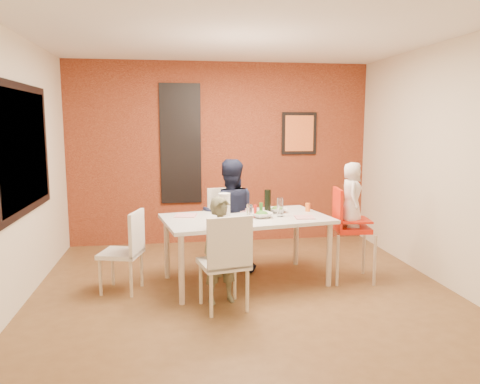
{
  "coord_description": "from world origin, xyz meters",
  "views": [
    {
      "loc": [
        -0.76,
        -4.76,
        1.81
      ],
      "look_at": [
        0.0,
        0.3,
        1.05
      ],
      "focal_mm": 35.0,
      "sensor_mm": 36.0,
      "label": 1
    }
  ],
  "objects": [
    {
      "name": "dining_table",
      "position": [
        0.07,
        0.33,
        0.69
      ],
      "size": [
        1.97,
        1.32,
        0.76
      ],
      "rotation": [
        0.0,
        0.0,
        0.18
      ],
      "color": "silver",
      "rests_on": "ground"
    },
    {
      "name": "art_print_canvas",
      "position": [
        1.2,
        2.19,
        1.65
      ],
      "size": [
        0.44,
        0.01,
        0.54
      ],
      "primitive_type": "cube",
      "color": "orange",
      "rests_on": "wall_back"
    },
    {
      "name": "ceiling",
      "position": [
        0.0,
        0.0,
        2.7
      ],
      "size": [
        4.5,
        4.5,
        0.02
      ],
      "primitive_type": "cube",
      "color": "white",
      "rests_on": "wall_back"
    },
    {
      "name": "art_print_frame",
      "position": [
        1.2,
        2.21,
        1.65
      ],
      "size": [
        0.54,
        0.03,
        0.64
      ],
      "primitive_type": "cube",
      "color": "black",
      "rests_on": "wall_back"
    },
    {
      "name": "paper_towel_roll",
      "position": [
        -0.19,
        0.21,
        0.91
      ],
      "size": [
        0.13,
        0.13,
        0.29
      ],
      "primitive_type": "cylinder",
      "color": "white",
      "rests_on": "dining_table"
    },
    {
      "name": "picture_window_pane",
      "position": [
        -2.21,
        0.2,
        1.55
      ],
      "size": [
        0.02,
        1.55,
        1.15
      ],
      "primitive_type": "cube",
      "color": "black",
      "rests_on": "wall_left"
    },
    {
      "name": "wine_glass_b",
      "position": [
        0.46,
        0.3,
        0.87
      ],
      "size": [
        0.07,
        0.07,
        0.21
      ],
      "primitive_type": "cylinder",
      "color": "silver",
      "rests_on": "dining_table"
    },
    {
      "name": "salad_bowl_a",
      "position": [
        0.24,
        0.28,
        0.79
      ],
      "size": [
        0.3,
        0.3,
        0.06
      ],
      "primitive_type": "imported",
      "rotation": [
        0.0,
        0.0,
        0.34
      ],
      "color": "white",
      "rests_on": "dining_table"
    },
    {
      "name": "glassblock_surround",
      "position": [
        -0.6,
        2.21,
        1.5
      ],
      "size": [
        0.6,
        0.03,
        1.76
      ],
      "primitive_type": "cube",
      "color": "black",
      "rests_on": "wall_back"
    },
    {
      "name": "plate_near_right",
      "position": [
        0.71,
        0.19,
        0.77
      ],
      "size": [
        0.23,
        0.23,
        0.01
      ],
      "primitive_type": "cube",
      "rotation": [
        0.0,
        0.0,
        -0.1
      ],
      "color": "silver",
      "rests_on": "dining_table"
    },
    {
      "name": "glassblock_strip",
      "position": [
        -0.6,
        2.21,
        1.5
      ],
      "size": [
        0.55,
        0.03,
        1.7
      ],
      "primitive_type": "cube",
      "color": "silver",
      "rests_on": "wall_back"
    },
    {
      "name": "wine_glass_a",
      "position": [
        0.08,
        0.12,
        0.85
      ],
      "size": [
        0.06,
        0.06,
        0.18
      ],
      "primitive_type": "cylinder",
      "color": "white",
      "rests_on": "dining_table"
    },
    {
      "name": "sippy_cup",
      "position": [
        0.86,
        0.55,
        0.81
      ],
      "size": [
        0.06,
        0.06,
        0.1
      ],
      "primitive_type": "cylinder",
      "color": "orange",
      "rests_on": "dining_table"
    },
    {
      "name": "ground",
      "position": [
        0.0,
        0.0,
        0.0
      ],
      "size": [
        4.5,
        4.5,
        0.0
      ],
      "primitive_type": "plane",
      "color": "brown",
      "rests_on": "ground"
    },
    {
      "name": "chair_near",
      "position": [
        -0.25,
        -0.47,
        0.53
      ],
      "size": [
        0.52,
        0.52,
        0.95
      ],
      "rotation": [
        0.0,
        0.0,
        3.35
      ],
      "color": "silver",
      "rests_on": "ground"
    },
    {
      "name": "condiment_brown",
      "position": [
        0.11,
        0.4,
        0.83
      ],
      "size": [
        0.03,
        0.03,
        0.13
      ],
      "primitive_type": "cylinder",
      "color": "brown",
      "rests_on": "dining_table"
    },
    {
      "name": "condiment_green",
      "position": [
        0.25,
        0.36,
        0.84
      ],
      "size": [
        0.04,
        0.04,
        0.15
      ],
      "primitive_type": "cylinder",
      "color": "#327828",
      "rests_on": "dining_table"
    },
    {
      "name": "condiment_red",
      "position": [
        0.17,
        0.3,
        0.83
      ],
      "size": [
        0.04,
        0.04,
        0.14
      ],
      "primitive_type": "cylinder",
      "color": "red",
      "rests_on": "dining_table"
    },
    {
      "name": "brick_accent_wall",
      "position": [
        0.0,
        2.23,
        1.35
      ],
      "size": [
        4.5,
        0.02,
        2.7
      ],
      "primitive_type": "cube",
      "color": "maroon",
      "rests_on": "ground"
    },
    {
      "name": "plate_far_left",
      "position": [
        -0.6,
        0.49,
        0.77
      ],
      "size": [
        0.28,
        0.28,
        0.01
      ],
      "primitive_type": "cube",
      "rotation": [
        0.0,
        0.0,
        -0.21
      ],
      "color": "white",
      "rests_on": "dining_table"
    },
    {
      "name": "high_chair",
      "position": [
        1.24,
        0.23,
        0.65
      ],
      "size": [
        0.5,
        0.5,
        1.07
      ],
      "rotation": [
        0.0,
        0.0,
        1.45
      ],
      "color": "red",
      "rests_on": "ground"
    },
    {
      "name": "toddler",
      "position": [
        1.27,
        0.23,
        1.0
      ],
      "size": [
        0.33,
        0.41,
        0.74
      ],
      "primitive_type": "imported",
      "rotation": [
        0.0,
        0.0,
        1.27
      ],
      "color": "silver",
      "rests_on": "high_chair"
    },
    {
      "name": "salad_bowl_b",
      "position": [
        0.49,
        0.55,
        0.79
      ],
      "size": [
        0.26,
        0.26,
        0.05
      ],
      "primitive_type": "imported",
      "rotation": [
        0.0,
        0.0,
        0.21
      ],
      "color": "silver",
      "rests_on": "dining_table"
    },
    {
      "name": "chair_left",
      "position": [
        -1.23,
        0.23,
        0.49
      ],
      "size": [
        0.5,
        0.5,
        0.88
      ],
      "rotation": [
        0.0,
        0.0,
        4.44
      ],
      "color": "silver",
      "rests_on": "ground"
    },
    {
      "name": "chair_far",
      "position": [
        -0.06,
        1.03,
        0.55
      ],
      "size": [
        0.48,
        0.48,
        0.98
      ],
      "rotation": [
        0.0,
        0.0,
        0.07
      ],
      "color": "white",
      "rests_on": "ground"
    },
    {
      "name": "wall_front",
      "position": [
        0.0,
        -2.25,
        1.35
      ],
      "size": [
        4.5,
        0.02,
        2.7
      ],
      "primitive_type": "cube",
      "color": "beige",
      "rests_on": "ground"
    },
    {
      "name": "wall_back",
      "position": [
        0.0,
        2.25,
        1.35
      ],
      "size": [
        4.5,
        0.02,
        2.7
      ],
      "primitive_type": "cube",
      "color": "beige",
      "rests_on": "ground"
    },
    {
      "name": "wall_left",
      "position": [
        -2.25,
        0.0,
        1.35
      ],
      "size": [
        0.02,
        4.5,
        2.7
      ],
      "primitive_type": "cube",
      "color": "beige",
      "rests_on": "ground"
    },
    {
      "name": "picture_window_frame",
      "position": [
        -2.22,
        0.2,
        1.55
      ],
      "size": [
        0.05,
        1.7,
        1.3
      ],
      "primitive_type": "cube",
      "color": "black",
      "rests_on": "wall_left"
    },
    {
      "name": "wall_right",
      "position": [
        2.25,
        0.0,
        1.35
      ],
      "size": [
        0.02,
        4.5,
        2.7
      ],
      "primitive_type": "cube",
      "color": "beige",
      "rests_on": "ground"
    },
    {
      "name": "child_near",
      "position": [
        -0.27,
        -0.23,
        0.54
      ],
      "size": [
        0.44,
        0.34,
        1.08
      ],
      "primitive_type": "imported",
      "rotation": [
        0.0,
        0.0,
        0.23
      ],
      "color": "brown",
      "rests_on": "ground"
    },
    {
      "name": "plate_near_left",
      "position": [
        -0.23,
        -0.09,
        0.77
      ],
      "size": [
        0.27,
        0.27,
        0.01
      ],
      "primitive_type": "cube",
      "rotation": [
        0.0,
        0.0,
        -0.26
      ],
      "color": "white",
      "rests_on": "dining_table"
    },
    {
      "name": "child_far",
      "position": [
        -0.06,
        0.78,
        0.69
      ],
      "size": [
        0.69,
        0.55,
        1.38
      ],
      "primitive_type": "imported",
      "rotation": [
        0.0,
        0.0,
        3.1
      ],
      "color": "black",
      "rests_on": "ground"
    },
    {
      "name": "wine_bottle",
      "position": [
        0.35,
        0.46,
        0.9
      ],
      "size": [
        0.08,
        0.08,
        0.29
      ],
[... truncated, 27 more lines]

